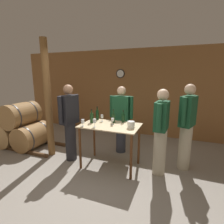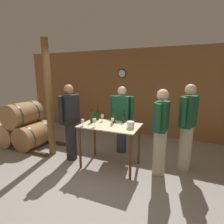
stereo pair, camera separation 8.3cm
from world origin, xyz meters
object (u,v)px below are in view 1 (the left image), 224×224
object	(u,v)px
wine_bottle_left	(92,118)
wine_glass_near_center	(102,117)
person_host	(187,126)
wine_bottle_right	(123,118)
wine_bottle_far_left	(97,115)
wine_glass_near_left	(83,121)
person_visitor_with_scarf	(121,118)
wine_bottle_center	(113,118)
person_visitor_bearded	(70,121)
wine_glass_near_right	(95,121)
wooden_post	(48,100)
wine_glass_far_side	(113,120)
person_visitor_near_door	(161,131)
ice_bucket	(131,125)

from	to	relation	value
wine_bottle_left	wine_glass_near_center	bearing A→B (deg)	44.94
wine_glass_near_center	person_host	bearing A→B (deg)	8.88
wine_bottle_left	wine_bottle_right	xyz separation A→B (m)	(0.62, 0.26, -0.01)
wine_bottle_far_left	wine_glass_near_left	distance (m)	0.58
wine_bottle_far_left	person_visitor_with_scarf	xyz separation A→B (m)	(0.42, 0.46, -0.16)
wine_bottle_center	wine_bottle_right	distance (m)	0.21
person_visitor_bearded	wine_glass_near_right	bearing A→B (deg)	-15.84
wooden_post	wine_bottle_center	world-z (taller)	wooden_post
wine_bottle_right	person_visitor_with_scarf	world-z (taller)	person_visitor_with_scarf
wooden_post	wine_bottle_far_left	size ratio (longest dim) A/B	8.89
wine_bottle_right	wine_glass_far_side	size ratio (longest dim) A/B	1.88
wine_bottle_right	person_visitor_near_door	size ratio (longest dim) A/B	0.16
wooden_post	person_visitor_with_scarf	xyz separation A→B (m)	(1.53, 0.76, -0.48)
wine_glass_far_side	wine_glass_near_left	bearing A→B (deg)	-149.89
wine_glass_near_center	person_visitor_bearded	xyz separation A→B (m)	(-0.68, -0.24, -0.11)
wine_glass_near_left	person_host	bearing A→B (deg)	20.86
ice_bucket	person_visitor_with_scarf	bearing A→B (deg)	120.05
wine_bottle_left	wine_glass_near_left	bearing A→B (deg)	-97.79
wooden_post	person_visitor_near_door	size ratio (longest dim) A/B	1.62
wine_bottle_left	ice_bucket	bearing A→B (deg)	-4.82
wine_bottle_center	wine_glass_far_side	size ratio (longest dim) A/B	2.07
wine_bottle_center	person_host	xyz separation A→B (m)	(1.45, 0.26, -0.09)
person_host	person_visitor_near_door	world-z (taller)	person_host
wine_glass_far_side	person_host	xyz separation A→B (m)	(1.41, 0.43, -0.09)
wine_glass_near_right	ice_bucket	world-z (taller)	wine_glass_near_right
person_visitor_with_scarf	person_visitor_bearded	size ratio (longest dim) A/B	0.96
wine_glass_near_left	wine_glass_near_center	world-z (taller)	wine_glass_near_center
wine_bottle_far_left	wine_glass_near_center	size ratio (longest dim) A/B	2.04
wooden_post	wine_glass_near_left	size ratio (longest dim) A/B	19.60
wine_bottle_right	ice_bucket	size ratio (longest dim) A/B	1.88
person_host	ice_bucket	bearing A→B (deg)	-153.12
wine_glass_far_side	person_visitor_with_scarf	bearing A→B (deg)	94.82
wine_bottle_center	wine_glass_near_right	distance (m)	0.50
wine_glass_near_center	wine_bottle_left	bearing A→B (deg)	-135.06
wine_bottle_center	person_visitor_bearded	xyz separation A→B (m)	(-0.94, -0.24, -0.11)
wine_glass_near_left	person_visitor_with_scarf	bearing A→B (deg)	66.16
wine_glass_near_left	wine_glass_far_side	size ratio (longest dim) A/B	0.98
person_visitor_bearded	wine_bottle_left	bearing A→B (deg)	7.99
wine_glass_near_left	person_visitor_near_door	xyz separation A→B (m)	(1.47, 0.35, -0.13)
wine_glass_near_right	person_host	distance (m)	1.82
wine_glass_far_side	person_visitor_with_scarf	size ratio (longest dim) A/B	0.09
wine_bottle_center	wine_bottle_left	bearing A→B (deg)	-158.42
wine_bottle_left	person_visitor_near_door	bearing A→B (deg)	2.07
wooden_post	wine_glass_near_center	size ratio (longest dim) A/B	18.13
wine_glass_near_left	wine_glass_far_side	xyz separation A→B (m)	(0.52, 0.30, 0.01)
ice_bucket	wine_bottle_right	bearing A→B (deg)	128.28
wine_bottle_left	wine_glass_far_side	world-z (taller)	wine_bottle_left
wine_bottle_center	wine_glass_near_left	bearing A→B (deg)	-135.05
person_visitor_near_door	wine_bottle_left	bearing A→B (deg)	-177.93
wine_glass_near_center	person_visitor_with_scarf	bearing A→B (deg)	66.22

